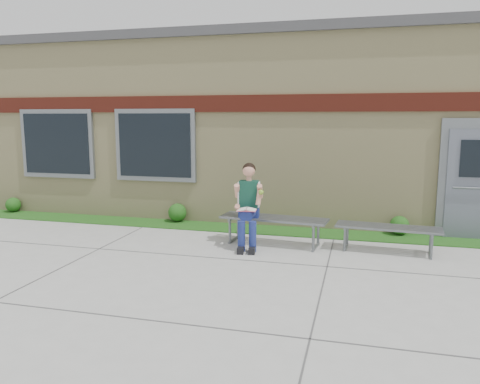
# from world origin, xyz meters

# --- Properties ---
(ground) EXTENTS (80.00, 80.00, 0.00)m
(ground) POSITION_xyz_m (0.00, 0.00, 0.00)
(ground) COLOR #9E9E99
(ground) RESTS_ON ground
(grass_strip) EXTENTS (16.00, 0.80, 0.02)m
(grass_strip) POSITION_xyz_m (0.00, 2.60, 0.01)
(grass_strip) COLOR #1B4512
(grass_strip) RESTS_ON ground
(school_building) EXTENTS (16.20, 6.22, 4.20)m
(school_building) POSITION_xyz_m (-0.00, 5.99, 2.10)
(school_building) COLOR beige
(school_building) RESTS_ON ground
(bench_left) EXTENTS (2.00, 0.74, 0.51)m
(bench_left) POSITION_xyz_m (-0.06, 1.59, 0.39)
(bench_left) COLOR slate
(bench_left) RESTS_ON ground
(bench_right) EXTENTS (1.79, 0.64, 0.46)m
(bench_right) POSITION_xyz_m (1.94, 1.59, 0.35)
(bench_right) COLOR slate
(bench_right) RESTS_ON ground
(girl) EXTENTS (0.57, 0.92, 1.50)m
(girl) POSITION_xyz_m (-0.48, 1.37, 0.78)
(girl) COLOR navy
(girl) RESTS_ON ground
(shrub_west) EXTENTS (0.35, 0.35, 0.35)m
(shrub_west) POSITION_xyz_m (-6.78, 2.85, 0.20)
(shrub_west) COLOR #1B4512
(shrub_west) RESTS_ON grass_strip
(shrub_mid) EXTENTS (0.40, 0.40, 0.40)m
(shrub_mid) POSITION_xyz_m (-2.46, 2.85, 0.22)
(shrub_mid) COLOR #1B4512
(shrub_mid) RESTS_ON grass_strip
(shrub_east) EXTENTS (0.37, 0.37, 0.37)m
(shrub_east) POSITION_xyz_m (2.23, 2.85, 0.21)
(shrub_east) COLOR #1B4512
(shrub_east) RESTS_ON grass_strip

